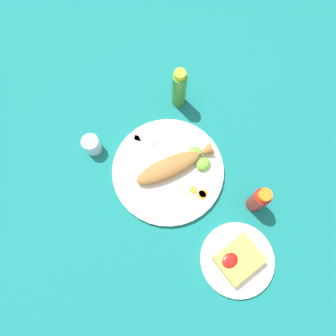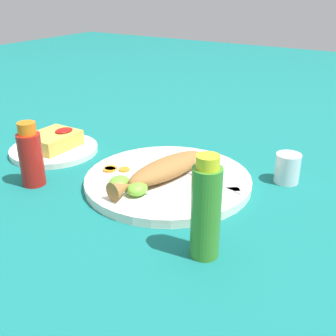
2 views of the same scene
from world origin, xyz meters
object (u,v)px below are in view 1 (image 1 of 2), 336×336
(fork_near, at_px, (145,154))
(side_plate_fries, at_px, (237,260))
(hot_sauce_bottle_green, at_px, (179,89))
(salt_cup, at_px, (92,145))
(main_plate, at_px, (168,171))
(fried_fish, at_px, (172,166))
(fork_far, at_px, (157,144))
(hot_sauce_bottle_red, at_px, (259,200))

(fork_near, bearing_deg, side_plate_fries, -166.06)
(hot_sauce_bottle_green, relative_size, salt_cup, 2.68)
(salt_cup, distance_m, side_plate_fries, 0.56)
(main_plate, distance_m, fried_fish, 0.03)
(main_plate, relative_size, fork_far, 2.27)
(hot_sauce_bottle_green, bearing_deg, side_plate_fries, 70.77)
(fork_near, bearing_deg, main_plate, -151.54)
(fried_fish, xyz_separation_m, hot_sauce_bottle_green, (-0.17, -0.18, 0.04))
(fork_far, bearing_deg, fried_fish, 135.17)
(hot_sauce_bottle_green, bearing_deg, hot_sauce_bottle_red, 85.96)
(fried_fish, xyz_separation_m, hot_sauce_bottle_red, (-0.14, 0.24, 0.02))
(main_plate, relative_size, side_plate_fries, 1.63)
(fried_fish, height_order, hot_sauce_bottle_red, hot_sauce_bottle_red)
(fork_far, bearing_deg, salt_cup, 17.06)
(hot_sauce_bottle_green, bearing_deg, main_plate, 45.23)
(fork_far, bearing_deg, fork_near, 56.00)
(fried_fish, relative_size, hot_sauce_bottle_red, 1.91)
(fork_near, bearing_deg, hot_sauce_bottle_red, -141.23)
(main_plate, distance_m, hot_sauce_bottle_green, 0.26)
(fork_far, relative_size, hot_sauce_bottle_green, 0.91)
(fork_near, bearing_deg, hot_sauce_bottle_green, -55.19)
(main_plate, bearing_deg, fried_fish, 168.68)
(main_plate, height_order, hot_sauce_bottle_green, hot_sauce_bottle_green)
(fried_fish, distance_m, salt_cup, 0.26)
(fried_fish, bearing_deg, hot_sauce_bottle_green, -120.95)
(fried_fish, xyz_separation_m, fork_near, (0.04, -0.09, -0.02))
(fried_fish, height_order, fork_far, fried_fish)
(salt_cup, bearing_deg, hot_sauce_bottle_red, 123.33)
(main_plate, distance_m, salt_cup, 0.25)
(fried_fish, distance_m, hot_sauce_bottle_green, 0.25)
(fried_fish, bearing_deg, fork_near, -54.00)
(salt_cup, xyz_separation_m, side_plate_fries, (-0.14, 0.54, -0.02))
(hot_sauce_bottle_red, xyz_separation_m, salt_cup, (0.29, -0.45, -0.04))
(hot_sauce_bottle_red, bearing_deg, fried_fish, -60.32)
(fried_fish, relative_size, salt_cup, 4.12)
(main_plate, xyz_separation_m, fork_near, (0.03, -0.09, 0.01))
(main_plate, height_order, fork_far, fork_far)
(fork_near, distance_m, fork_far, 0.05)
(main_plate, height_order, salt_cup, salt_cup)
(fork_near, bearing_deg, salt_cup, 54.70)
(side_plate_fries, bearing_deg, salt_cup, -75.14)
(main_plate, bearing_deg, side_plate_fries, 89.68)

